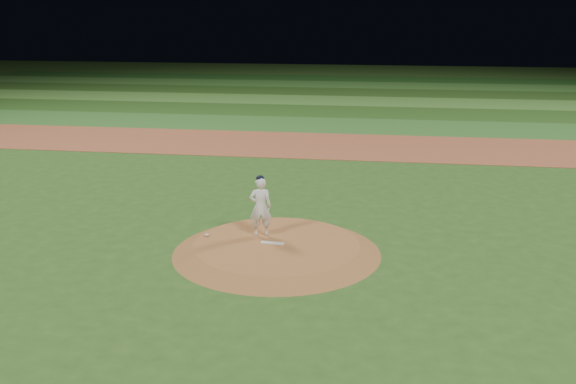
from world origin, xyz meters
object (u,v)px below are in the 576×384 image
(pitching_rubber, at_px, (273,243))
(rosin_bag, at_px, (207,235))
(pitchers_mound, at_px, (277,248))
(pitcher_on_mound, at_px, (260,206))

(pitching_rubber, xyz_separation_m, rosin_bag, (-1.87, 0.30, 0.02))
(pitching_rubber, bearing_deg, rosin_bag, 173.89)
(pitching_rubber, distance_m, rosin_bag, 1.89)
(pitchers_mound, relative_size, pitching_rubber, 8.83)
(rosin_bag, bearing_deg, pitcher_on_mound, 11.32)
(pitchers_mound, bearing_deg, pitcher_on_mound, 133.71)
(rosin_bag, height_order, pitcher_on_mound, pitcher_on_mound)
(pitchers_mound, height_order, pitcher_on_mound, pitcher_on_mound)
(pitcher_on_mound, bearing_deg, rosin_bag, -168.68)
(pitching_rubber, distance_m, pitcher_on_mound, 1.09)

